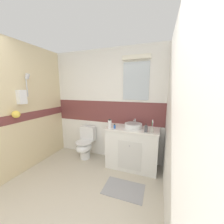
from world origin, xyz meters
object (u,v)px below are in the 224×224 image
at_px(perfume_flask_small, 115,126).
at_px(mouthwash_bottle, 110,124).
at_px(soap_dispenser, 146,129).
at_px(sink_basin, 133,125).
at_px(toothbrush_cup, 152,129).
at_px(toilet, 85,143).

distance_m(perfume_flask_small, mouthwash_bottle, 0.12).
relative_size(perfume_flask_small, mouthwash_bottle, 0.54).
bearing_deg(perfume_flask_small, soap_dispenser, -0.27).
relative_size(sink_basin, toothbrush_cup, 1.71).
height_order(soap_dispenser, perfume_flask_small, soap_dispenser).
xyz_separation_m(perfume_flask_small, mouthwash_bottle, (-0.11, 0.01, 0.04)).
bearing_deg(toothbrush_cup, perfume_flask_small, -178.51).
bearing_deg(toothbrush_cup, toilet, 174.58).
bearing_deg(sink_basin, toothbrush_cup, -25.04).
relative_size(sink_basin, toilet, 0.53).
distance_m(toilet, toothbrush_cup, 1.60).
bearing_deg(soap_dispenser, sink_basin, 144.08).
bearing_deg(toilet, toothbrush_cup, -5.42).
xyz_separation_m(toilet, mouthwash_bottle, (0.68, -0.15, 0.58)).
xyz_separation_m(toothbrush_cup, soap_dispenser, (-0.10, -0.02, 0.00)).
height_order(sink_basin, soap_dispenser, soap_dispenser).
relative_size(sink_basin, soap_dispenser, 2.39).
relative_size(toilet, perfume_flask_small, 7.77).
xyz_separation_m(toothbrush_cup, perfume_flask_small, (-0.71, -0.02, -0.02)).
distance_m(sink_basin, soap_dispenser, 0.33).
height_order(sink_basin, toothbrush_cup, toothbrush_cup).
bearing_deg(soap_dispenser, perfume_flask_small, 179.73).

